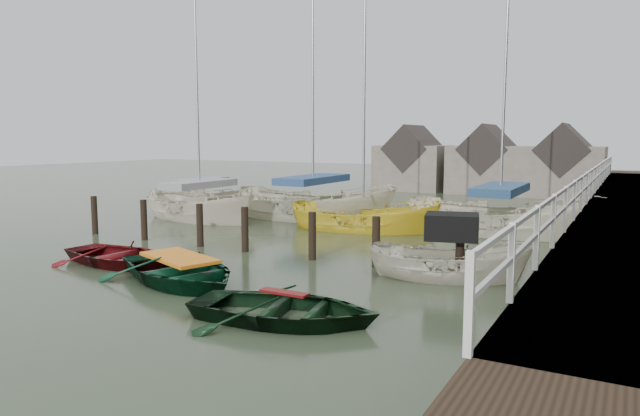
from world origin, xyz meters
The scene contains 13 objects.
ground centered at (0.00, 0.00, 0.00)m, with size 120.00×120.00×0.00m, color #2D3723.
pier centered at (9.48, 10.00, 0.71)m, with size 3.04×32.00×2.70m.
mooring_pilings centered at (-1.11, 3.00, 0.50)m, with size 13.72×0.22×1.80m.
far_sheds centered at (0.83, 26.00, 1.86)m, with size 14.00×4.08×4.39m.
rowboat_red centered at (-3.22, -0.14, 0.00)m, with size 2.64×3.70×0.77m, color #540C10.
rowboat_green centered at (-0.31, -0.87, 0.00)m, with size 3.03×4.25×0.88m, color #08331D.
rowboat_dkgreen centered at (3.51, -2.13, 0.00)m, with size 2.67×3.73×0.77m, color black.
motorboat centered at (5.31, 2.69, 0.11)m, with size 4.26×2.44×2.40m.
sailboat_a centered at (-7.16, 7.82, 0.06)m, with size 7.04×3.91×11.50m.
sailboat_b centered at (-2.90, 10.26, 0.06)m, with size 7.71×3.19×12.02m.
sailboat_c centered at (0.23, 8.62, 0.01)m, with size 6.17×3.01×10.41m.
sailboat_d centered at (5.00, 10.26, 0.06)m, with size 7.18×2.71×13.02m.
sailboat_e centered at (-9.65, 10.71, 0.06)m, with size 6.07×2.72×9.56m.
Camera 1 is at (9.25, -11.09, 3.51)m, focal length 32.00 mm.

